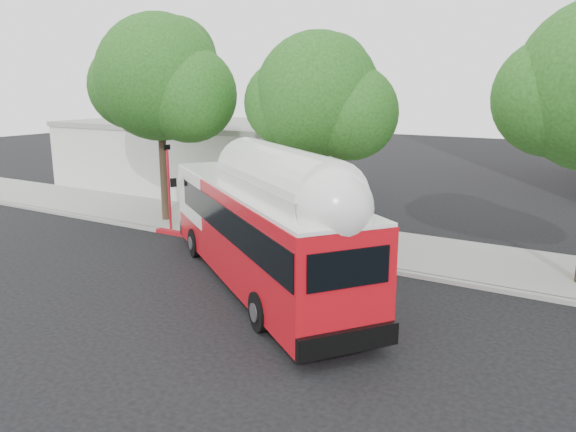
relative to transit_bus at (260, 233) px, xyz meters
name	(u,v)px	position (x,y,z in m)	size (l,w,h in m)	color
ground	(256,290)	(0.11, -0.44, -1.80)	(120.00, 120.00, 0.00)	black
sidewalk	(342,241)	(0.11, 6.06, -1.72)	(60.00, 5.00, 0.15)	gray
curb_strip	(313,257)	(0.11, 3.46, -1.72)	(60.00, 0.30, 0.15)	gray
red_curb_segment	(249,246)	(-2.89, 3.46, -1.72)	(10.00, 0.32, 0.16)	maroon
street_tree_left	(168,83)	(-8.42, 5.12, 4.81)	(6.67, 5.80, 9.74)	#2D2116
street_tree_mid	(327,100)	(-0.48, 5.62, 4.11)	(5.75, 5.00, 8.62)	#2D2116
low_commercial_bldg	(198,154)	(-13.89, 13.56, 0.35)	(16.20, 10.20, 4.25)	silver
transit_bus	(260,233)	(0.00, 0.00, 0.00)	(11.81, 9.51, 3.85)	red
signal_pole	(169,188)	(-7.33, 3.69, 0.23)	(0.11, 0.37, 3.96)	red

